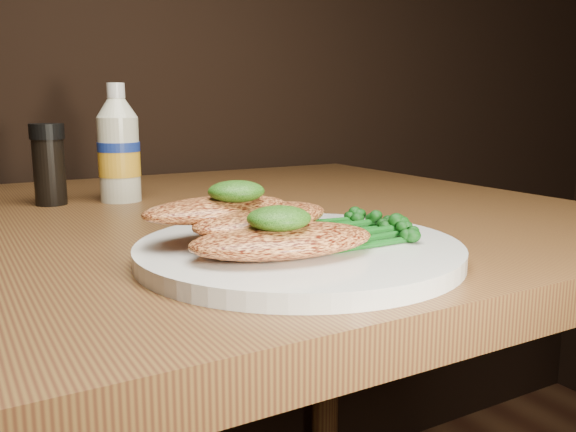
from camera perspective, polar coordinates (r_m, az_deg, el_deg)
plate at (r=0.51m, az=1.02°, el=-3.29°), size 0.28×0.28×0.01m
chicken_front at (r=0.47m, az=-0.48°, el=-2.30°), size 0.16×0.10×0.02m
chicken_mid at (r=0.51m, az=-2.40°, el=-0.22°), size 0.16×0.11×0.02m
chicken_back at (r=0.52m, az=-6.66°, el=0.64°), size 0.14×0.08×0.02m
pesto_front at (r=0.46m, az=-0.86°, el=-0.22°), size 0.06×0.05×0.02m
pesto_back at (r=0.51m, az=-4.89°, el=2.33°), size 0.06×0.05×0.02m
broccolini_bundle at (r=0.54m, az=5.13°, el=-0.87°), size 0.16×0.14×0.02m
mayo_bottle at (r=0.84m, az=-15.66°, el=6.63°), size 0.06×0.06×0.16m
pepper_grinder at (r=0.84m, az=-21.56°, el=4.52°), size 0.06×0.06×0.10m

